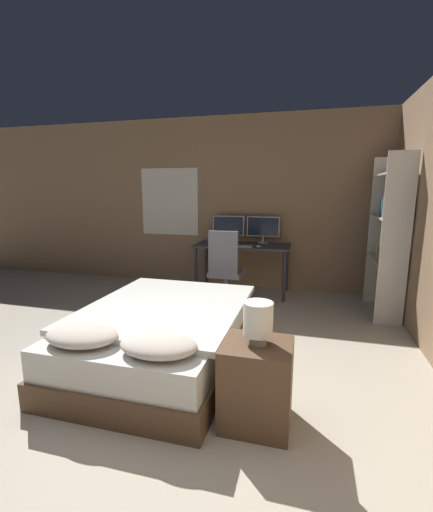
{
  "coord_description": "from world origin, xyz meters",
  "views": [
    {
      "loc": [
        0.97,
        -1.59,
        1.57
      ],
      "look_at": [
        -0.13,
        2.48,
        0.75
      ],
      "focal_mm": 24.0,
      "sensor_mm": 36.0,
      "label": 1
    }
  ],
  "objects_px": {
    "nightstand": "(256,384)",
    "computer_mouse": "(259,246)",
    "monitor_left": "(228,227)",
    "monitor_right": "(263,228)",
    "keyboard": "(240,246)",
    "bookshelf": "(390,229)",
    "office_chair": "(225,277)",
    "bed": "(162,335)",
    "bedside_lamp": "(258,319)",
    "desk": "(242,251)"
  },
  "relations": [
    {
      "from": "nightstand",
      "to": "computer_mouse",
      "type": "relative_size",
      "value": 8.26
    },
    {
      "from": "monitor_left",
      "to": "monitor_right",
      "type": "relative_size",
      "value": 1.0
    },
    {
      "from": "keyboard",
      "to": "nightstand",
      "type": "bearing_deg",
      "value": -76.17
    },
    {
      "from": "bookshelf",
      "to": "office_chair",
      "type": "bearing_deg",
      "value": -173.71
    },
    {
      "from": "keyboard",
      "to": "office_chair",
      "type": "xyz_separation_m",
      "value": [
        -0.1,
        -0.46,
        -0.35
      ]
    },
    {
      "from": "keyboard",
      "to": "monitor_left",
      "type": "bearing_deg",
      "value": 120.95
    },
    {
      "from": "keyboard",
      "to": "monitor_right",
      "type": "bearing_deg",
      "value": 59.05
    },
    {
      "from": "nightstand",
      "to": "monitor_right",
      "type": "distance_m",
      "value": 3.27
    },
    {
      "from": "bed",
      "to": "bedside_lamp",
      "type": "height_order",
      "value": "bedside_lamp"
    },
    {
      "from": "bedside_lamp",
      "to": "computer_mouse",
      "type": "height_order",
      "value": "bedside_lamp"
    },
    {
      "from": "nightstand",
      "to": "monitor_left",
      "type": "xyz_separation_m",
      "value": [
        -0.94,
        3.17,
        0.7
      ]
    },
    {
      "from": "bedside_lamp",
      "to": "office_chair",
      "type": "height_order",
      "value": "office_chair"
    },
    {
      "from": "bedside_lamp",
      "to": "computer_mouse",
      "type": "bearing_deg",
      "value": 98.23
    },
    {
      "from": "monitor_left",
      "to": "keyboard",
      "type": "relative_size",
      "value": 1.35
    },
    {
      "from": "monitor_right",
      "to": "office_chair",
      "type": "distance_m",
      "value": 1.15
    },
    {
      "from": "monitor_left",
      "to": "keyboard",
      "type": "height_order",
      "value": "monitor_left"
    },
    {
      "from": "bed",
      "to": "desk",
      "type": "relative_size",
      "value": 1.39
    },
    {
      "from": "bedside_lamp",
      "to": "computer_mouse",
      "type": "xyz_separation_m",
      "value": [
        -0.39,
        2.71,
        0.03
      ]
    },
    {
      "from": "monitor_left",
      "to": "keyboard",
      "type": "bearing_deg",
      "value": -59.05
    },
    {
      "from": "monitor_left",
      "to": "office_chair",
      "type": "distance_m",
      "value": 1.1
    },
    {
      "from": "nightstand",
      "to": "computer_mouse",
      "type": "xyz_separation_m",
      "value": [
        -0.39,
        2.71,
        0.49
      ]
    },
    {
      "from": "bed",
      "to": "office_chair",
      "type": "height_order",
      "value": "office_chair"
    },
    {
      "from": "bed",
      "to": "computer_mouse",
      "type": "distance_m",
      "value": 2.23
    },
    {
      "from": "computer_mouse",
      "to": "monitor_right",
      "type": "bearing_deg",
      "value": 90.1
    },
    {
      "from": "bedside_lamp",
      "to": "monitor_right",
      "type": "relative_size",
      "value": 0.57
    },
    {
      "from": "keyboard",
      "to": "office_chair",
      "type": "relative_size",
      "value": 0.35
    },
    {
      "from": "keyboard",
      "to": "computer_mouse",
      "type": "height_order",
      "value": "computer_mouse"
    },
    {
      "from": "bedside_lamp",
      "to": "monitor_right",
      "type": "height_order",
      "value": "monitor_right"
    },
    {
      "from": "office_chair",
      "to": "nightstand",
      "type": "bearing_deg",
      "value": -71.25
    },
    {
      "from": "keyboard",
      "to": "bookshelf",
      "type": "relative_size",
      "value": 0.19
    },
    {
      "from": "bedside_lamp",
      "to": "office_chair",
      "type": "xyz_separation_m",
      "value": [
        -0.76,
        2.25,
        -0.33
      ]
    },
    {
      "from": "monitor_left",
      "to": "monitor_right",
      "type": "bearing_deg",
      "value": 0.0
    },
    {
      "from": "monitor_right",
      "to": "office_chair",
      "type": "height_order",
      "value": "monitor_right"
    },
    {
      "from": "bedside_lamp",
      "to": "office_chair",
      "type": "bearing_deg",
      "value": 108.75
    },
    {
      "from": "monitor_left",
      "to": "monitor_right",
      "type": "distance_m",
      "value": 0.55
    },
    {
      "from": "bedside_lamp",
      "to": "desk",
      "type": "xyz_separation_m",
      "value": [
        -0.67,
        2.94,
        -0.08
      ]
    },
    {
      "from": "nightstand",
      "to": "monitor_right",
      "type": "bearing_deg",
      "value": 97.07
    },
    {
      "from": "nightstand",
      "to": "computer_mouse",
      "type": "bearing_deg",
      "value": 98.23
    },
    {
      "from": "office_chair",
      "to": "bookshelf",
      "type": "bearing_deg",
      "value": 6.29
    },
    {
      "from": "desk",
      "to": "computer_mouse",
      "type": "distance_m",
      "value": 0.37
    },
    {
      "from": "monitor_right",
      "to": "keyboard",
      "type": "bearing_deg",
      "value": -120.95
    },
    {
      "from": "bedside_lamp",
      "to": "monitor_left",
      "type": "distance_m",
      "value": 3.31
    },
    {
      "from": "computer_mouse",
      "to": "office_chair",
      "type": "height_order",
      "value": "office_chair"
    },
    {
      "from": "bedside_lamp",
      "to": "keyboard",
      "type": "relative_size",
      "value": 0.77
    },
    {
      "from": "bed",
      "to": "bedside_lamp",
      "type": "bearing_deg",
      "value": -32.57
    },
    {
      "from": "desk",
      "to": "keyboard",
      "type": "xyz_separation_m",
      "value": [
        0.0,
        -0.23,
        0.1
      ]
    },
    {
      "from": "office_chair",
      "to": "bookshelf",
      "type": "relative_size",
      "value": 0.53
    },
    {
      "from": "monitor_right",
      "to": "bookshelf",
      "type": "xyz_separation_m",
      "value": [
        1.64,
        -0.7,
        0.11
      ]
    },
    {
      "from": "nightstand",
      "to": "bedside_lamp",
      "type": "distance_m",
      "value": 0.46
    },
    {
      "from": "nightstand",
      "to": "keyboard",
      "type": "distance_m",
      "value": 2.83
    }
  ]
}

